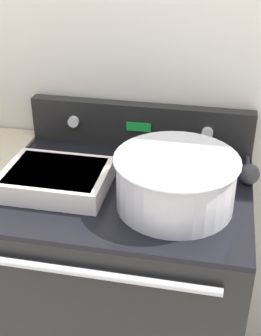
{
  "coord_description": "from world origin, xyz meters",
  "views": [
    {
      "loc": [
        0.28,
        -0.94,
        1.75
      ],
      "look_at": [
        0.02,
        0.33,
        1.01
      ],
      "focal_mm": 50.0,
      "sensor_mm": 36.0,
      "label": 1
    }
  ],
  "objects": [
    {
      "name": "kitchen_wall",
      "position": [
        0.0,
        0.67,
        1.25
      ],
      "size": [
        8.0,
        0.05,
        2.5
      ],
      "color": "silver",
      "rests_on": "ground_plane"
    },
    {
      "name": "stove_range",
      "position": [
        0.0,
        0.32,
        0.48
      ],
      "size": [
        0.82,
        0.67,
        0.95
      ],
      "color": "black",
      "rests_on": "ground_plane"
    },
    {
      "name": "control_panel",
      "position": [
        0.0,
        0.61,
        1.04
      ],
      "size": [
        0.82,
        0.07,
        0.17
      ],
      "color": "black",
      "rests_on": "stove_range"
    },
    {
      "name": "mixing_bowl",
      "position": [
        0.17,
        0.24,
        1.04
      ],
      "size": [
        0.37,
        0.37,
        0.16
      ],
      "color": "silver",
      "rests_on": "stove_range"
    },
    {
      "name": "casserole_dish",
      "position": [
        -0.2,
        0.26,
        0.99
      ],
      "size": [
        0.33,
        0.25,
        0.07
      ],
      "color": "silver",
      "rests_on": "stove_range"
    },
    {
      "name": "ladle",
      "position": [
        0.39,
        0.43,
        0.98
      ],
      "size": [
        0.07,
        0.26,
        0.07
      ],
      "color": "#333338",
      "rests_on": "stove_range"
    }
  ]
}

